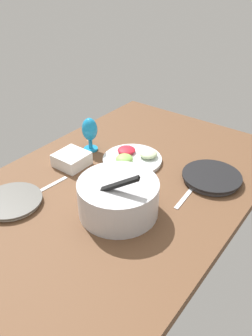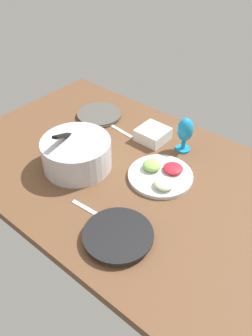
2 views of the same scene
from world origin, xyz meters
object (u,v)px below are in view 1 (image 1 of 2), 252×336
Objects in this scene: dinner_plate_left at (212,177)px; dinner_plate_right at (12,201)px; square_bowl_white at (72,159)px; mixing_bowl at (118,196)px; hurricane_glass_blue at (90,131)px; fruit_platter at (133,158)px.

dinner_plate_left is 85.32cm from dinner_plate_right.
square_bowl_white reaches higher than dinner_plate_right.
mixing_bowl reaches higher than dinner_plate_left.
hurricane_glass_blue is 1.25× the size of square_bowl_white.
dinner_plate_right is at bearing -19.17° from fruit_platter.
hurricane_glass_blue is at bearing -125.74° from mixing_bowl.
mixing_bowl is 1.77× the size of hurricane_glass_blue.
hurricane_glass_blue is 18.00cm from square_bowl_white.
hurricane_glass_blue reaches higher than dinner_plate_right.
mixing_bowl is at bearing 54.26° from hurricane_glass_blue.
square_bowl_white is at bearing -45.91° from fruit_platter.
mixing_bowl reaches higher than hurricane_glass_blue.
square_bowl_white reaches higher than fruit_platter.
fruit_platter reaches higher than dinner_plate_left.
fruit_platter is (-33.76, -17.81, -5.79)cm from mixing_bowl.
square_bowl_white reaches higher than dinner_plate_left.
dinner_plate_left is 1.49× the size of hurricane_glass_blue.
hurricane_glass_blue is at bearing -80.50° from fruit_platter.
mixing_bowl is 38.60cm from fruit_platter.
mixing_bowl is 1.08× the size of fruit_platter.
dinner_plate_right is 52.76cm from hurricane_glass_blue.
hurricane_glass_blue is at bearing -175.30° from dinner_plate_right.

